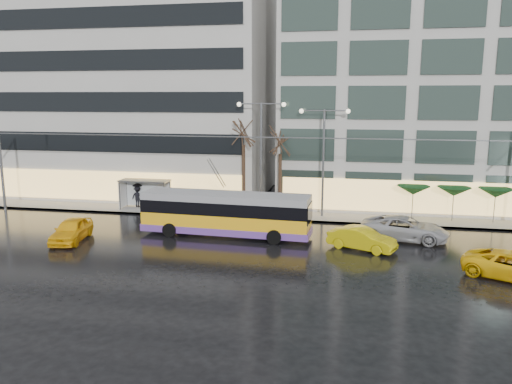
% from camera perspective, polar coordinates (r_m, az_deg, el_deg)
% --- Properties ---
extents(ground, '(140.00, 140.00, 0.00)m').
position_cam_1_polar(ground, '(31.60, -6.49, -6.96)').
color(ground, black).
rests_on(ground, ground).
extents(sidewalk, '(80.00, 10.00, 0.15)m').
position_cam_1_polar(sidewalk, '(44.32, 1.30, -1.57)').
color(sidewalk, gray).
rests_on(sidewalk, ground).
extents(kerb, '(80.00, 0.10, 0.15)m').
position_cam_1_polar(kerb, '(39.58, 0.14, -3.09)').
color(kerb, slate).
rests_on(kerb, ground).
extents(building_left, '(34.00, 14.00, 22.00)m').
position_cam_1_polar(building_left, '(53.88, -17.40, 12.03)').
color(building_left, '#A9A7A2').
rests_on(building_left, sidewalk).
extents(building_right, '(32.00, 14.00, 25.00)m').
position_cam_1_polar(building_right, '(48.83, 23.12, 13.59)').
color(building_right, '#A9A7A2').
rests_on(building_right, sidewalk).
extents(trolleybus, '(11.95, 4.91, 5.49)m').
position_cam_1_polar(trolleybus, '(34.88, -3.49, -2.66)').
color(trolleybus, '#F4AE15').
rests_on(trolleybus, ground).
extents(catenary, '(42.24, 5.12, 7.00)m').
position_cam_1_polar(catenary, '(37.89, -1.66, 2.71)').
color(catenary, '#595B60').
rests_on(catenary, ground).
extents(bus_shelter, '(4.20, 1.60, 2.51)m').
position_cam_1_polar(bus_shelter, '(43.74, -12.96, 0.50)').
color(bus_shelter, '#595B60').
rests_on(bus_shelter, sidewalk).
extents(street_lamp_near, '(3.96, 0.36, 9.03)m').
position_cam_1_polar(street_lamp_near, '(40.29, 0.60, 5.70)').
color(street_lamp_near, '#595B60').
rests_on(street_lamp_near, sidewalk).
extents(street_lamp_far, '(3.96, 0.36, 8.53)m').
position_cam_1_polar(street_lamp_far, '(39.75, 7.74, 5.13)').
color(street_lamp_far, '#595B60').
rests_on(street_lamp_far, sidewalk).
extents(tree_a, '(3.20, 3.20, 8.40)m').
position_cam_1_polar(tree_a, '(40.68, -1.45, 7.29)').
color(tree_a, black).
rests_on(tree_a, sidewalk).
extents(tree_b, '(3.20, 3.20, 7.70)m').
position_cam_1_polar(tree_b, '(40.41, 2.80, 6.28)').
color(tree_b, black).
rests_on(tree_b, sidewalk).
extents(parasol_a, '(2.50, 2.50, 2.65)m').
position_cam_1_polar(parasol_a, '(40.66, 17.53, 0.19)').
color(parasol_a, '#595B60').
rests_on(parasol_a, sidewalk).
extents(parasol_b, '(2.50, 2.50, 2.65)m').
position_cam_1_polar(parasol_b, '(41.14, 21.68, 0.04)').
color(parasol_b, '#595B60').
rests_on(parasol_b, sidewalk).
extents(parasol_c, '(2.50, 2.50, 2.65)m').
position_cam_1_polar(parasol_c, '(41.83, 25.71, -0.10)').
color(parasol_c, '#595B60').
rests_on(parasol_c, sidewalk).
extents(taxi_a, '(2.57, 4.76, 1.54)m').
position_cam_1_polar(taxi_a, '(35.98, -20.35, -4.09)').
color(taxi_a, yellow).
rests_on(taxi_a, ground).
extents(taxi_b, '(4.57, 3.06, 1.42)m').
position_cam_1_polar(taxi_b, '(32.62, 12.02, -5.25)').
color(taxi_b, '#CEB80A').
rests_on(taxi_b, ground).
extents(sedan_silver, '(6.17, 3.70, 1.60)m').
position_cam_1_polar(sedan_silver, '(35.48, 16.61, -4.01)').
color(sedan_silver, '#ABABB0').
rests_on(sedan_silver, ground).
extents(pedestrian_a, '(1.25, 1.26, 2.19)m').
position_cam_1_polar(pedestrian_a, '(41.75, -10.68, -0.38)').
color(pedestrian_a, black).
rests_on(pedestrian_a, sidewalk).
extents(pedestrian_b, '(1.02, 0.93, 1.69)m').
position_cam_1_polar(pedestrian_b, '(41.63, -7.08, -1.17)').
color(pedestrian_b, black).
rests_on(pedestrian_b, sidewalk).
extents(pedestrian_c, '(1.30, 0.96, 2.11)m').
position_cam_1_polar(pedestrian_c, '(44.42, -13.38, -0.26)').
color(pedestrian_c, black).
rests_on(pedestrian_c, sidewalk).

